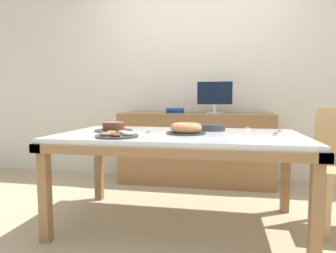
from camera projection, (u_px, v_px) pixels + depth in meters
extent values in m
plane|color=tan|center=(179.00, 225.00, 2.41)|extent=(12.00, 12.00, 0.00)
cube|color=silver|center=(198.00, 76.00, 3.77)|extent=(8.00, 0.10, 2.60)
cube|color=silver|center=(180.00, 136.00, 2.34)|extent=(1.86, 1.01, 0.04)
cube|color=olive|center=(168.00, 152.00, 1.88)|extent=(1.89, 0.08, 0.06)
cube|color=olive|center=(187.00, 135.00, 2.82)|extent=(1.89, 0.08, 0.06)
cube|color=olive|center=(73.00, 139.00, 2.51)|extent=(0.08, 1.04, 0.06)
cube|color=olive|center=(303.00, 145.00, 2.18)|extent=(0.08, 1.04, 0.06)
cube|color=olive|center=(45.00, 195.00, 2.09)|extent=(0.07, 0.07, 0.68)
cube|color=olive|center=(316.00, 212.00, 1.76)|extent=(0.07, 0.07, 0.68)
cube|color=olive|center=(99.00, 166.00, 2.99)|extent=(0.07, 0.07, 0.68)
cube|color=olive|center=(285.00, 174.00, 2.66)|extent=(0.07, 0.07, 0.68)
cube|color=tan|center=(328.00, 210.00, 2.12)|extent=(0.04, 0.04, 0.45)
cube|color=tan|center=(314.00, 193.00, 2.49)|extent=(0.04, 0.04, 0.45)
cube|color=olive|center=(195.00, 149.00, 3.56)|extent=(1.80, 0.44, 0.84)
cylinder|color=silver|center=(214.00, 113.00, 3.48)|extent=(0.20, 0.20, 0.02)
cylinder|color=silver|center=(215.00, 108.00, 3.47)|extent=(0.04, 0.04, 0.09)
cube|color=silver|center=(215.00, 93.00, 3.46)|extent=(0.42, 0.02, 0.28)
cube|color=black|center=(215.00, 93.00, 3.44)|extent=(0.40, 0.00, 0.26)
cube|color=#23478C|center=(175.00, 112.00, 3.56)|extent=(0.20, 0.16, 0.03)
cube|color=#23478C|center=(175.00, 109.00, 3.56)|extent=(0.22, 0.19, 0.02)
cylinder|color=#333338|center=(114.00, 130.00, 2.51)|extent=(0.32, 0.32, 0.01)
cylinder|color=brown|center=(114.00, 126.00, 2.51)|extent=(0.18, 0.18, 0.06)
cylinder|color=brown|center=(114.00, 122.00, 2.51)|extent=(0.18, 0.18, 0.01)
cylinder|color=#333338|center=(186.00, 133.00, 2.31)|extent=(0.31, 0.31, 0.01)
torus|color=#BC7A4C|center=(186.00, 128.00, 2.31)|extent=(0.24, 0.24, 0.07)
cylinder|color=#333338|center=(117.00, 136.00, 2.11)|extent=(0.31, 0.31, 0.01)
torus|color=white|center=(128.00, 134.00, 2.10)|extent=(0.08, 0.08, 0.02)
torus|color=pink|center=(123.00, 132.00, 2.18)|extent=(0.07, 0.07, 0.02)
torus|color=#B27042|center=(111.00, 133.00, 2.16)|extent=(0.07, 0.07, 0.02)
torus|color=#B27042|center=(106.00, 134.00, 2.07)|extent=(0.08, 0.08, 0.02)
torus|color=brown|center=(115.00, 135.00, 2.03)|extent=(0.07, 0.07, 0.02)
cylinder|color=#333338|center=(213.00, 130.00, 2.56)|extent=(0.21, 0.21, 0.01)
cylinder|color=#333338|center=(213.00, 129.00, 2.56)|extent=(0.21, 0.21, 0.01)
cylinder|color=#333338|center=(213.00, 128.00, 2.55)|extent=(0.21, 0.21, 0.01)
cylinder|color=#333338|center=(213.00, 126.00, 2.55)|extent=(0.21, 0.21, 0.01)
cylinder|color=#333338|center=(213.00, 125.00, 2.55)|extent=(0.21, 0.21, 0.01)
cylinder|color=silver|center=(149.00, 132.00, 2.33)|extent=(0.04, 0.04, 0.02)
cylinder|color=white|center=(149.00, 132.00, 2.33)|extent=(0.03, 0.03, 0.00)
cone|color=#F9B74C|center=(149.00, 130.00, 2.33)|extent=(0.01, 0.01, 0.02)
cylinder|color=silver|center=(247.00, 128.00, 2.67)|extent=(0.04, 0.04, 0.02)
cylinder|color=white|center=(247.00, 128.00, 2.67)|extent=(0.03, 0.03, 0.00)
cone|color=#F9B74C|center=(247.00, 126.00, 2.67)|extent=(0.01, 0.01, 0.02)
cylinder|color=silver|center=(280.00, 132.00, 2.37)|extent=(0.04, 0.04, 0.02)
cylinder|color=white|center=(280.00, 131.00, 2.37)|extent=(0.03, 0.03, 0.00)
cone|color=#F9B74C|center=(280.00, 130.00, 2.37)|extent=(0.01, 0.01, 0.02)
cylinder|color=silver|center=(275.00, 135.00, 2.19)|extent=(0.04, 0.04, 0.02)
cylinder|color=white|center=(275.00, 134.00, 2.19)|extent=(0.03, 0.03, 0.00)
cone|color=#F9B74C|center=(275.00, 132.00, 2.19)|extent=(0.01, 0.01, 0.02)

